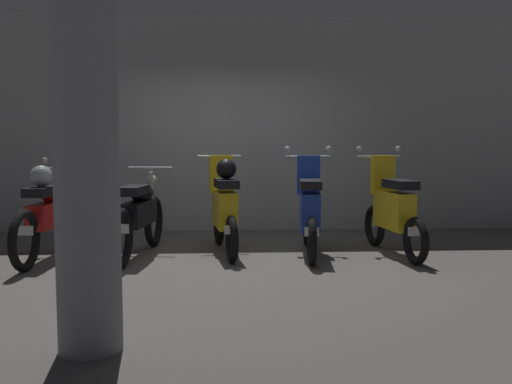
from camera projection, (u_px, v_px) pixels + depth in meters
ground_plane at (225, 258)px, 6.55m from camera, size 80.00×80.00×0.00m
back_wall at (224, 125)px, 8.62m from camera, size 16.00×0.30×3.19m
motorbike_slot_0 at (50, 213)px, 6.50m from camera, size 0.59×1.95×1.15m
motorbike_slot_1 at (139, 215)px, 6.64m from camera, size 0.56×1.94×1.03m
motorbike_slot_2 at (224, 206)px, 6.87m from camera, size 0.56×1.68×1.18m
motorbike_slot_3 at (309, 210)px, 6.75m from camera, size 0.59×1.68×1.29m
motorbike_slot_4 at (392, 210)px, 6.77m from camera, size 0.59×1.68×1.29m
support_pillar at (85, 102)px, 3.54m from camera, size 0.41×0.41×3.19m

